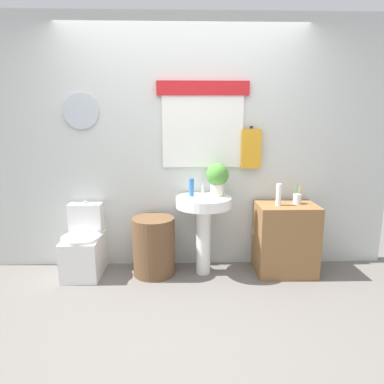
% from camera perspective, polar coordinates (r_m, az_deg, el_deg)
% --- Properties ---
extents(ground_plane, '(8.00, 8.00, 0.00)m').
position_cam_1_polar(ground_plane, '(2.87, -1.23, -20.89)').
color(ground_plane, slate).
extents(back_wall, '(4.40, 0.18, 2.60)m').
position_cam_1_polar(back_wall, '(3.57, -1.41, 7.95)').
color(back_wall, silver).
rests_on(back_wall, ground_plane).
extents(toilet, '(0.38, 0.51, 0.74)m').
position_cam_1_polar(toilet, '(3.67, -17.80, -8.92)').
color(toilet, white).
rests_on(toilet, ground_plane).
extents(laundry_hamper, '(0.43, 0.43, 0.60)m').
position_cam_1_polar(laundry_hamper, '(3.51, -6.49, -9.11)').
color(laundry_hamper, brown).
rests_on(laundry_hamper, ground_plane).
extents(pedestal_sink, '(0.56, 0.56, 0.81)m').
position_cam_1_polar(pedestal_sink, '(3.40, 1.97, -3.97)').
color(pedestal_sink, white).
rests_on(pedestal_sink, ground_plane).
extents(faucet, '(0.03, 0.03, 0.10)m').
position_cam_1_polar(faucet, '(3.46, 1.87, 0.37)').
color(faucet, silver).
rests_on(faucet, pedestal_sink).
extents(wooden_cabinet, '(0.60, 0.44, 0.73)m').
position_cam_1_polar(wooden_cabinet, '(3.63, 15.52, -7.64)').
color(wooden_cabinet, olive).
rests_on(wooden_cabinet, ground_plane).
extents(soap_bottle, '(0.05, 0.05, 0.18)m').
position_cam_1_polar(soap_bottle, '(3.37, -0.08, 0.79)').
color(soap_bottle, '#2D6BB7').
rests_on(soap_bottle, pedestal_sink).
extents(potted_plant, '(0.23, 0.23, 0.33)m').
position_cam_1_polar(potted_plant, '(3.38, 4.32, 2.52)').
color(potted_plant, beige).
rests_on(potted_plant, pedestal_sink).
extents(lotion_bottle, '(0.05, 0.05, 0.22)m').
position_cam_1_polar(lotion_bottle, '(3.43, 14.49, -0.44)').
color(lotion_bottle, white).
rests_on(lotion_bottle, wooden_cabinet).
extents(toothbrush_cup, '(0.08, 0.08, 0.18)m').
position_cam_1_polar(toothbrush_cup, '(3.56, 17.41, -1.10)').
color(toothbrush_cup, silver).
rests_on(toothbrush_cup, wooden_cabinet).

